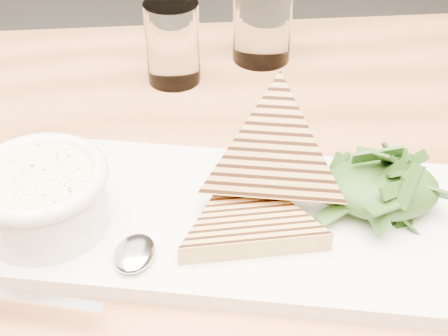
{
  "coord_description": "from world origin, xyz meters",
  "views": [
    {
      "loc": [
        0.02,
        -0.4,
        1.15
      ],
      "look_at": [
        0.03,
        0.02,
        0.82
      ],
      "focal_mm": 50.0,
      "sensor_mm": 36.0,
      "label": 1
    }
  ],
  "objects_px": {
    "platter": "(225,220)",
    "soup_bowl": "(44,203)",
    "glass_near": "(173,43)",
    "table_top": "(214,205)",
    "glass_far": "(263,17)"
  },
  "relations": [
    {
      "from": "platter",
      "to": "soup_bowl",
      "type": "relative_size",
      "value": 3.92
    },
    {
      "from": "glass_near",
      "to": "platter",
      "type": "bearing_deg",
      "value": -78.65
    },
    {
      "from": "table_top",
      "to": "glass_far",
      "type": "height_order",
      "value": "glass_far"
    },
    {
      "from": "glass_far",
      "to": "platter",
      "type": "bearing_deg",
      "value": -100.18
    },
    {
      "from": "table_top",
      "to": "glass_near",
      "type": "relative_size",
      "value": 11.39
    },
    {
      "from": "platter",
      "to": "glass_near",
      "type": "distance_m",
      "value": 0.27
    },
    {
      "from": "soup_bowl",
      "to": "glass_far",
      "type": "xyz_separation_m",
      "value": [
        0.21,
        0.32,
        0.02
      ]
    },
    {
      "from": "platter",
      "to": "table_top",
      "type": "bearing_deg",
      "value": 99.59
    },
    {
      "from": "soup_bowl",
      "to": "glass_near",
      "type": "xyz_separation_m",
      "value": [
        0.1,
        0.27,
        0.01
      ]
    },
    {
      "from": "platter",
      "to": "glass_far",
      "type": "distance_m",
      "value": 0.32
    },
    {
      "from": "table_top",
      "to": "platter",
      "type": "height_order",
      "value": "platter"
    },
    {
      "from": "platter",
      "to": "glass_near",
      "type": "bearing_deg",
      "value": 101.35
    },
    {
      "from": "soup_bowl",
      "to": "glass_near",
      "type": "bearing_deg",
      "value": 69.89
    },
    {
      "from": "table_top",
      "to": "glass_far",
      "type": "relative_size",
      "value": 9.91
    },
    {
      "from": "platter",
      "to": "glass_far",
      "type": "xyz_separation_m",
      "value": [
        0.06,
        0.31,
        0.05
      ]
    }
  ]
}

